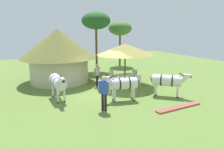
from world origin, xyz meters
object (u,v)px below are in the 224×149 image
at_px(patio_chair_east_end, 134,75).
at_px(zebra_nearest_camera, 168,81).
at_px(standing_watcher, 104,90).
at_px(zebra_toward_hut, 123,84).
at_px(acacia_tree_right_background, 120,29).
at_px(thatched_hut, 59,52).
at_px(guest_beside_umbrella, 97,73).
at_px(zebra_by_umbrella, 58,82).
at_px(acacia_tree_left_background, 96,21).
at_px(patio_chair_west_end, 137,81).
at_px(patio_dining_table, 125,76).
at_px(shade_umbrella, 125,49).
at_px(patio_chair_near_lawn, 112,75).
at_px(patio_chair_near_hut, 113,80).

distance_m(patio_chair_east_end, zebra_nearest_camera, 3.95).
bearing_deg(zebra_nearest_camera, standing_watcher, -41.67).
bearing_deg(zebra_toward_hut, acacia_tree_right_background, -15.04).
bearing_deg(thatched_hut, guest_beside_umbrella, -49.85).
bearing_deg(zebra_nearest_camera, zebra_by_umbrella, -67.84).
bearing_deg(thatched_hut, acacia_tree_right_background, 28.76).
height_order(standing_watcher, zebra_by_umbrella, standing_watcher).
bearing_deg(acacia_tree_right_background, zebra_by_umbrella, -136.29).
bearing_deg(acacia_tree_left_background, patio_chair_west_end, -90.26).
distance_m(guest_beside_umbrella, acacia_tree_left_background, 6.71).
height_order(patio_dining_table, patio_chair_west_end, patio_chair_west_end).
bearing_deg(patio_chair_west_end, standing_watcher, -159.03).
height_order(zebra_toward_hut, acacia_tree_right_background, acacia_tree_right_background).
relative_size(thatched_hut, acacia_tree_left_background, 1.03).
bearing_deg(acacia_tree_left_background, patio_dining_table, -93.19).
relative_size(patio_dining_table, standing_watcher, 0.75).
bearing_deg(acacia_tree_right_background, standing_watcher, -122.69).
bearing_deg(patio_dining_table, guest_beside_umbrella, 161.87).
height_order(patio_chair_east_end, guest_beside_umbrella, guest_beside_umbrella).
xyz_separation_m(guest_beside_umbrella, acacia_tree_right_background, (5.47, 6.51, 2.93)).
bearing_deg(zebra_toward_hut, patio_chair_east_end, -27.69).
height_order(shade_umbrella, standing_watcher, shade_umbrella).
relative_size(patio_chair_near_lawn, standing_watcher, 0.51).
bearing_deg(patio_chair_east_end, patio_chair_near_lawn, 43.18).
bearing_deg(patio_chair_near_hut, zebra_toward_hut, -32.98).
xyz_separation_m(patio_dining_table, patio_chair_west_end, (0.29, -1.17, -0.13)).
bearing_deg(patio_chair_east_end, zebra_nearest_camera, 153.11).
xyz_separation_m(patio_dining_table, zebra_toward_hut, (-1.85, -2.88, 0.31)).
bearing_deg(shade_umbrella, patio_chair_east_end, 24.22).
height_order(patio_dining_table, zebra_toward_hut, zebra_toward_hut).
bearing_deg(shade_umbrella, zebra_nearest_camera, -75.08).
bearing_deg(shade_umbrella, acacia_tree_left_background, 86.81).
height_order(shade_umbrella, patio_dining_table, shade_umbrella).
relative_size(thatched_hut, zebra_toward_hut, 2.62).
distance_m(thatched_hut, zebra_by_umbrella, 4.40).
xyz_separation_m(zebra_toward_hut, acacia_tree_right_background, (5.43, 10.01, 2.90)).
distance_m(shade_umbrella, patio_chair_near_hut, 2.35).
bearing_deg(zebra_nearest_camera, patio_chair_near_lawn, -119.73).
xyz_separation_m(guest_beside_umbrella, standing_watcher, (-1.52, -4.38, 0.14)).
bearing_deg(patio_chair_east_end, acacia_tree_right_background, -44.78).
relative_size(patio_chair_near_hut, acacia_tree_left_background, 0.17).
bearing_deg(zebra_by_umbrella, patio_chair_near_hut, -169.29).
relative_size(patio_dining_table, patio_chair_east_end, 1.48).
distance_m(patio_dining_table, zebra_by_umbrella, 5.12).
bearing_deg(acacia_tree_left_background, guest_beside_umbrella, -113.01).
bearing_deg(standing_watcher, thatched_hut, 144.83).
relative_size(patio_chair_east_end, acacia_tree_right_background, 0.19).
relative_size(patio_dining_table, acacia_tree_right_background, 0.29).
bearing_deg(zebra_toward_hut, zebra_by_umbrella, 73.65).
bearing_deg(patio_dining_table, standing_watcher, -132.14).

